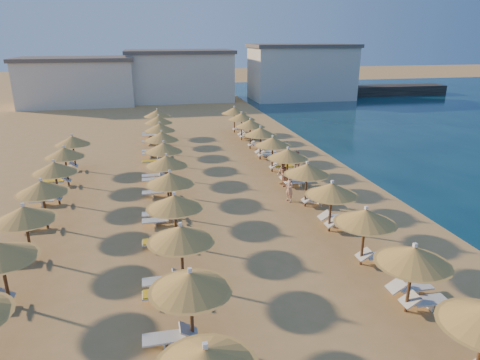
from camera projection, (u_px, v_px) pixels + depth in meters
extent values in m
plane|color=tan|center=(244.00, 230.00, 21.50)|extent=(220.00, 220.00, 0.00)
cube|color=black|center=(356.00, 91.00, 69.46)|extent=(30.09, 4.72, 1.50)
cube|color=beige|center=(78.00, 83.00, 59.35)|extent=(15.00, 8.00, 6.00)
cube|color=#59514C|center=(75.00, 59.00, 58.31)|extent=(15.60, 8.48, 0.50)
cube|color=beige|center=(180.00, 77.00, 63.45)|extent=(15.00, 8.00, 6.80)
cube|color=#59514C|center=(179.00, 52.00, 62.28)|extent=(15.60, 8.48, 0.50)
cube|color=beige|center=(301.00, 74.00, 64.83)|extent=(15.00, 8.00, 7.60)
cube|color=#59514C|center=(303.00, 46.00, 63.53)|extent=(15.60, 8.48, 0.50)
cylinder|color=brown|center=(480.00, 351.00, 11.72)|extent=(0.12, 0.12, 2.18)
cylinder|color=brown|center=(409.00, 285.00, 14.84)|extent=(0.12, 0.12, 2.18)
cone|color=olive|center=(414.00, 255.00, 14.47)|extent=(2.41, 2.41, 0.62)
cone|color=olive|center=(413.00, 262.00, 14.55)|extent=(2.60, 2.60, 0.12)
cube|color=white|center=(415.00, 245.00, 14.35)|extent=(0.12, 0.12, 0.14)
cylinder|color=brown|center=(363.00, 241.00, 17.95)|extent=(0.12, 0.12, 2.18)
cone|color=olive|center=(365.00, 216.00, 17.58)|extent=(2.41, 2.41, 0.62)
cone|color=olive|center=(365.00, 222.00, 17.66)|extent=(2.60, 2.60, 0.12)
cube|color=white|center=(366.00, 208.00, 17.46)|extent=(0.12, 0.12, 0.14)
cylinder|color=brown|center=(330.00, 211.00, 21.06)|extent=(0.12, 0.12, 2.18)
cone|color=olive|center=(332.00, 189.00, 20.69)|extent=(2.41, 2.41, 0.62)
cone|color=olive|center=(331.00, 194.00, 20.77)|extent=(2.60, 2.60, 0.12)
cube|color=white|center=(332.00, 182.00, 20.57)|extent=(0.12, 0.12, 0.14)
cylinder|color=brown|center=(306.00, 188.00, 24.18)|extent=(0.12, 0.12, 2.18)
cone|color=olive|center=(307.00, 169.00, 23.81)|extent=(2.41, 2.41, 0.62)
cone|color=olive|center=(307.00, 173.00, 23.89)|extent=(2.60, 2.60, 0.12)
cube|color=white|center=(307.00, 163.00, 23.69)|extent=(0.12, 0.12, 0.14)
cylinder|color=brown|center=(287.00, 171.00, 27.29)|extent=(0.12, 0.12, 2.18)
cone|color=olive|center=(288.00, 154.00, 26.92)|extent=(2.41, 2.41, 0.62)
cone|color=olive|center=(288.00, 157.00, 27.00)|extent=(2.60, 2.60, 0.12)
cube|color=white|center=(288.00, 148.00, 26.80)|extent=(0.12, 0.12, 0.14)
cylinder|color=brown|center=(272.00, 157.00, 30.40)|extent=(0.12, 0.12, 2.18)
cone|color=olive|center=(273.00, 141.00, 30.03)|extent=(2.41, 2.41, 0.62)
cone|color=olive|center=(273.00, 145.00, 30.11)|extent=(2.60, 2.60, 0.12)
cube|color=white|center=(273.00, 136.00, 29.91)|extent=(0.12, 0.12, 0.14)
cylinder|color=brown|center=(260.00, 146.00, 33.52)|extent=(0.12, 0.12, 2.18)
cone|color=olive|center=(260.00, 131.00, 33.15)|extent=(2.41, 2.41, 0.62)
cone|color=olive|center=(260.00, 135.00, 33.23)|extent=(2.60, 2.60, 0.12)
cube|color=white|center=(260.00, 127.00, 33.03)|extent=(0.12, 0.12, 0.14)
cylinder|color=brown|center=(250.00, 136.00, 36.63)|extent=(0.12, 0.12, 2.18)
cone|color=olive|center=(250.00, 123.00, 36.26)|extent=(2.41, 2.41, 0.62)
cone|color=olive|center=(250.00, 126.00, 36.34)|extent=(2.60, 2.60, 0.12)
cube|color=white|center=(250.00, 119.00, 36.14)|extent=(0.12, 0.12, 0.14)
cylinder|color=brown|center=(242.00, 128.00, 39.74)|extent=(0.12, 0.12, 2.18)
cone|color=olive|center=(242.00, 116.00, 39.37)|extent=(2.41, 2.41, 0.62)
cone|color=olive|center=(242.00, 119.00, 39.45)|extent=(2.60, 2.60, 0.12)
cube|color=white|center=(242.00, 112.00, 39.25)|extent=(0.12, 0.12, 0.14)
cylinder|color=brown|center=(234.00, 122.00, 42.86)|extent=(0.12, 0.12, 2.18)
cone|color=olive|center=(234.00, 110.00, 42.49)|extent=(2.41, 2.41, 0.62)
cone|color=olive|center=(234.00, 113.00, 42.57)|extent=(2.60, 2.60, 0.12)
cube|color=white|center=(234.00, 107.00, 42.37)|extent=(0.12, 0.12, 0.14)
cone|color=olive|center=(206.00, 359.00, 9.82)|extent=(2.41, 2.41, 0.62)
cube|color=white|center=(205.00, 346.00, 9.70)|extent=(0.12, 0.12, 0.14)
cylinder|color=brown|center=(192.00, 313.00, 13.31)|extent=(0.12, 0.12, 2.18)
cone|color=olive|center=(190.00, 281.00, 12.94)|extent=(2.41, 2.41, 0.62)
cone|color=olive|center=(191.00, 288.00, 13.02)|extent=(2.60, 2.60, 0.12)
cube|color=white|center=(190.00, 270.00, 12.82)|extent=(0.12, 0.12, 0.14)
cylinder|color=brown|center=(182.00, 261.00, 16.42)|extent=(0.12, 0.12, 2.18)
cone|color=olive|center=(181.00, 234.00, 16.05)|extent=(2.41, 2.41, 0.62)
cone|color=olive|center=(181.00, 240.00, 16.13)|extent=(2.60, 2.60, 0.12)
cube|color=white|center=(180.00, 224.00, 15.93)|extent=(0.12, 0.12, 0.14)
cylinder|color=brown|center=(176.00, 225.00, 19.53)|extent=(0.12, 0.12, 2.18)
cone|color=olive|center=(174.00, 201.00, 19.16)|extent=(2.41, 2.41, 0.62)
cone|color=olive|center=(175.00, 207.00, 19.24)|extent=(2.60, 2.60, 0.12)
cube|color=white|center=(174.00, 193.00, 19.04)|extent=(0.12, 0.12, 0.14)
cylinder|color=brown|center=(171.00, 199.00, 22.65)|extent=(0.12, 0.12, 2.18)
cone|color=olive|center=(170.00, 178.00, 22.28)|extent=(2.41, 2.41, 0.62)
cone|color=olive|center=(170.00, 183.00, 22.36)|extent=(2.60, 2.60, 0.12)
cube|color=white|center=(170.00, 171.00, 22.16)|extent=(0.12, 0.12, 0.14)
cylinder|color=brown|center=(167.00, 179.00, 25.76)|extent=(0.12, 0.12, 2.18)
cone|color=olive|center=(166.00, 161.00, 25.39)|extent=(2.41, 2.41, 0.62)
cone|color=olive|center=(167.00, 165.00, 25.47)|extent=(2.60, 2.60, 0.12)
cube|color=white|center=(166.00, 155.00, 25.27)|extent=(0.12, 0.12, 0.14)
cylinder|color=brown|center=(165.00, 164.00, 28.87)|extent=(0.12, 0.12, 2.18)
cone|color=olive|center=(164.00, 147.00, 28.51)|extent=(2.41, 2.41, 0.62)
cone|color=olive|center=(164.00, 151.00, 28.58)|extent=(2.60, 2.60, 0.12)
cube|color=white|center=(163.00, 141.00, 28.38)|extent=(0.12, 0.12, 0.14)
cylinder|color=brown|center=(162.00, 151.00, 31.99)|extent=(0.12, 0.12, 2.18)
cone|color=olive|center=(162.00, 136.00, 31.62)|extent=(2.41, 2.41, 0.62)
cone|color=olive|center=(162.00, 139.00, 31.70)|extent=(2.60, 2.60, 0.12)
cube|color=white|center=(161.00, 131.00, 31.50)|extent=(0.12, 0.12, 0.14)
cylinder|color=brown|center=(161.00, 141.00, 35.10)|extent=(0.12, 0.12, 2.18)
cone|color=olive|center=(160.00, 127.00, 34.73)|extent=(2.41, 2.41, 0.62)
cone|color=olive|center=(160.00, 130.00, 34.81)|extent=(2.60, 2.60, 0.12)
cube|color=white|center=(159.00, 122.00, 34.61)|extent=(0.12, 0.12, 0.14)
cylinder|color=brown|center=(159.00, 132.00, 38.21)|extent=(0.12, 0.12, 2.18)
cone|color=olive|center=(158.00, 120.00, 37.85)|extent=(2.41, 2.41, 0.62)
cone|color=olive|center=(158.00, 122.00, 37.92)|extent=(2.60, 2.60, 0.12)
cube|color=white|center=(158.00, 115.00, 37.72)|extent=(0.12, 0.12, 0.14)
cylinder|color=brown|center=(158.00, 125.00, 41.33)|extent=(0.12, 0.12, 2.18)
cone|color=olive|center=(157.00, 113.00, 40.96)|extent=(2.41, 2.41, 0.62)
cone|color=olive|center=(157.00, 116.00, 41.04)|extent=(2.60, 2.60, 0.12)
cube|color=white|center=(157.00, 109.00, 40.84)|extent=(0.12, 0.12, 0.14)
cylinder|color=brown|center=(5.00, 279.00, 15.16)|extent=(0.12, 0.12, 2.18)
cone|color=olive|center=(1.00, 257.00, 14.87)|extent=(2.60, 2.60, 0.12)
cylinder|color=brown|center=(28.00, 238.00, 18.27)|extent=(0.12, 0.12, 2.18)
cone|color=olive|center=(24.00, 213.00, 17.90)|extent=(2.41, 2.41, 0.62)
cone|color=olive|center=(25.00, 219.00, 17.98)|extent=(2.60, 2.60, 0.12)
cube|color=white|center=(23.00, 205.00, 17.78)|extent=(0.12, 0.12, 0.14)
cylinder|color=brown|center=(45.00, 208.00, 21.38)|extent=(0.12, 0.12, 2.18)
cone|color=olive|center=(42.00, 187.00, 21.01)|extent=(2.41, 2.41, 0.62)
cone|color=olive|center=(42.00, 192.00, 21.09)|extent=(2.60, 2.60, 0.12)
cube|color=white|center=(40.00, 180.00, 20.89)|extent=(0.12, 0.12, 0.14)
cylinder|color=brown|center=(57.00, 186.00, 24.50)|extent=(0.12, 0.12, 2.18)
cone|color=olive|center=(54.00, 167.00, 24.13)|extent=(2.41, 2.41, 0.62)
cone|color=olive|center=(55.00, 171.00, 24.21)|extent=(2.60, 2.60, 0.12)
cube|color=white|center=(53.00, 161.00, 24.01)|extent=(0.12, 0.12, 0.14)
cylinder|color=brown|center=(67.00, 169.00, 27.61)|extent=(0.12, 0.12, 2.18)
cone|color=olive|center=(64.00, 152.00, 27.24)|extent=(2.41, 2.41, 0.62)
cone|color=olive|center=(65.00, 156.00, 27.32)|extent=(2.60, 2.60, 0.12)
cube|color=white|center=(64.00, 146.00, 27.12)|extent=(0.12, 0.12, 0.14)
cylinder|color=brown|center=(74.00, 156.00, 30.72)|extent=(0.12, 0.12, 2.18)
cone|color=olive|center=(72.00, 140.00, 30.35)|extent=(2.41, 2.41, 0.62)
cone|color=olive|center=(73.00, 144.00, 30.43)|extent=(2.60, 2.60, 0.12)
cube|color=white|center=(72.00, 135.00, 30.23)|extent=(0.12, 0.12, 0.14)
cube|color=silver|center=(429.00, 300.00, 15.26)|extent=(1.33, 0.59, 0.06)
cube|color=silver|center=(429.00, 304.00, 15.31)|extent=(0.06, 0.54, 0.32)
cube|color=silver|center=(410.00, 300.00, 15.06)|extent=(0.58, 0.59, 0.40)
cube|color=silver|center=(414.00, 287.00, 16.10)|extent=(1.33, 0.59, 0.06)
cube|color=silver|center=(414.00, 290.00, 16.15)|extent=(0.06, 0.54, 0.32)
cube|color=silver|center=(396.00, 286.00, 15.89)|extent=(0.58, 0.59, 0.40)
cube|color=silver|center=(164.00, 338.00, 13.37)|extent=(1.33, 0.59, 0.06)
cube|color=silver|center=(164.00, 342.00, 13.42)|extent=(0.06, 0.54, 0.32)
cube|color=silver|center=(189.00, 331.00, 13.48)|extent=(0.58, 0.59, 0.40)
cube|color=silver|center=(380.00, 255.00, 18.38)|extent=(1.33, 0.59, 0.06)
cube|color=silver|center=(380.00, 259.00, 18.43)|extent=(0.06, 0.54, 0.32)
cube|color=silver|center=(364.00, 254.00, 18.17)|extent=(0.58, 0.59, 0.40)
cube|color=silver|center=(160.00, 281.00, 16.48)|extent=(1.33, 0.59, 0.06)
cube|color=silver|center=(160.00, 284.00, 16.54)|extent=(0.06, 0.54, 0.32)
cube|color=silver|center=(180.00, 275.00, 16.60)|extent=(0.58, 0.59, 0.40)
cube|color=silver|center=(161.00, 294.00, 15.65)|extent=(1.33, 0.59, 0.06)
cube|color=silver|center=(161.00, 297.00, 15.70)|extent=(0.06, 0.54, 0.32)
cube|color=silver|center=(182.00, 288.00, 15.76)|extent=(0.58, 0.59, 0.40)
cube|color=yellow|center=(160.00, 292.00, 15.63)|extent=(1.28, 0.55, 0.05)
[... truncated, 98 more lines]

